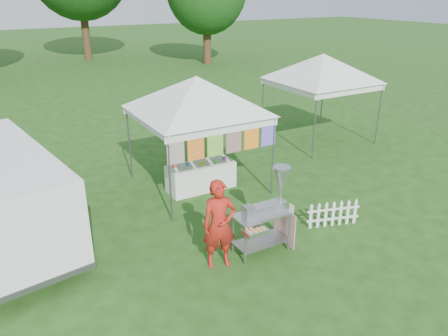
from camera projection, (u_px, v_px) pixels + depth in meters
ground at (274, 245)px, 9.19m from camera, size 120.00×120.00×0.00m
canopy_main at (196, 76)px, 10.86m from camera, size 4.24×4.24×3.45m
canopy_right at (324, 54)px, 14.59m from camera, size 4.24×4.24×3.45m
donut_cart at (270, 204)px, 8.68m from camera, size 1.27×0.86×1.77m
vendor at (219, 225)px, 8.23m from camera, size 0.74×0.59×1.78m
picket_fence at (333, 215)px, 9.85m from camera, size 1.21×0.39×0.56m
display_table at (201, 176)px, 11.67m from camera, size 1.80×0.70×0.72m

